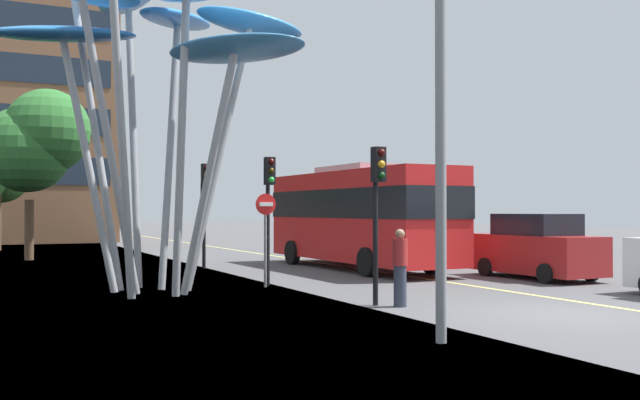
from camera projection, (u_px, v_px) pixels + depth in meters
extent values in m
cube|color=#4C4C4F|center=(562.00, 316.00, 15.17)|extent=(120.00, 240.00, 0.10)
cube|color=#E0D666|center=(622.00, 309.00, 15.94)|extent=(0.16, 144.00, 0.01)
cube|color=red|center=(359.00, 216.00, 26.68)|extent=(2.65, 10.22, 3.23)
cube|color=black|center=(359.00, 204.00, 26.68)|extent=(2.68, 10.33, 1.03)
cube|color=yellow|center=(301.00, 185.00, 31.21)|extent=(1.40, 0.12, 0.36)
cube|color=#B2B2B7|center=(359.00, 169.00, 26.70)|extent=(1.94, 3.59, 0.24)
cylinder|color=black|center=(348.00, 251.00, 30.05)|extent=(0.29, 0.96, 0.96)
cylinder|color=black|center=(292.00, 252.00, 28.92)|extent=(0.29, 0.96, 0.96)
cylinder|color=black|center=(431.00, 260.00, 24.71)|extent=(0.29, 0.96, 0.96)
cylinder|color=black|center=(367.00, 262.00, 23.58)|extent=(0.29, 0.96, 0.96)
cylinder|color=#9EA0A5|center=(220.00, 154.00, 19.86)|extent=(1.99, 0.24, 7.48)
ellipsoid|color=#388EDB|center=(251.00, 23.00, 20.28)|extent=(3.16, 1.27, 1.02)
cylinder|color=#9EA0A5|center=(170.00, 151.00, 20.23)|extent=(0.92, 1.08, 7.69)
ellipsoid|color=#2D7FD1|center=(178.00, 20.00, 20.79)|extent=(3.57, 4.04, 1.06)
cylinder|color=#9EA0A5|center=(133.00, 137.00, 20.79)|extent=(0.26, 1.64, 8.59)
cylinder|color=#9EA0A5|center=(94.00, 126.00, 19.87)|extent=(1.46, 1.69, 9.01)
cylinder|color=#9EA0A5|center=(88.00, 163.00, 19.06)|extent=(1.55, 0.88, 6.89)
ellipsoid|color=#2D7FD1|center=(62.00, 34.00, 19.10)|extent=(4.27, 3.20, 0.62)
cylinder|color=#9EA0A5|center=(109.00, 143.00, 18.26)|extent=(1.75, 0.71, 7.78)
cylinder|color=#9EA0A5|center=(120.00, 116.00, 17.11)|extent=(1.06, 1.47, 8.86)
cylinder|color=#9EA0A5|center=(181.00, 143.00, 18.10)|extent=(0.41, 0.68, 7.76)
cylinder|color=#9EA0A5|center=(209.00, 174.00, 18.29)|extent=(1.25, 1.47, 6.25)
ellipsoid|color=#4CA3E5|center=(235.00, 49.00, 18.01)|extent=(3.69, 4.01, 0.61)
cylinder|color=black|center=(375.00, 226.00, 16.49)|extent=(0.12, 0.12, 3.61)
cube|color=black|center=(378.00, 165.00, 16.39)|extent=(0.28, 0.24, 0.80)
sphere|color=#390706|center=(381.00, 153.00, 16.27)|extent=(0.18, 0.18, 0.18)
sphere|color=orange|center=(381.00, 164.00, 16.27)|extent=(0.18, 0.18, 0.18)
sphere|color=black|center=(381.00, 176.00, 16.26)|extent=(0.18, 0.18, 0.18)
cylinder|color=black|center=(268.00, 221.00, 20.88)|extent=(0.12, 0.12, 3.71)
cube|color=black|center=(270.00, 171.00, 20.77)|extent=(0.28, 0.24, 0.80)
sphere|color=#390706|center=(271.00, 162.00, 20.66)|extent=(0.18, 0.18, 0.18)
sphere|color=#3A2707|center=(271.00, 171.00, 20.66)|extent=(0.18, 0.18, 0.18)
sphere|color=green|center=(271.00, 180.00, 20.65)|extent=(0.18, 0.18, 0.18)
cylinder|color=black|center=(204.00, 216.00, 26.86)|extent=(0.12, 0.12, 3.90)
cube|color=black|center=(205.00, 174.00, 26.76)|extent=(0.28, 0.24, 0.80)
sphere|color=#390706|center=(206.00, 167.00, 26.64)|extent=(0.18, 0.18, 0.18)
sphere|color=orange|center=(206.00, 174.00, 26.64)|extent=(0.18, 0.18, 0.18)
sphere|color=black|center=(206.00, 181.00, 26.64)|extent=(0.18, 0.18, 0.18)
cylinder|color=black|center=(204.00, 225.00, 27.63)|extent=(0.12, 0.12, 3.25)
cube|color=black|center=(205.00, 193.00, 27.52)|extent=(0.28, 0.24, 0.80)
sphere|color=#390706|center=(206.00, 186.00, 27.41)|extent=(0.18, 0.18, 0.18)
sphere|color=orange|center=(206.00, 193.00, 27.41)|extent=(0.18, 0.18, 0.18)
sphere|color=black|center=(206.00, 199.00, 27.40)|extent=(0.18, 0.18, 0.18)
cube|color=maroon|center=(536.00, 254.00, 22.96)|extent=(1.81, 4.47, 1.21)
cube|color=black|center=(536.00, 224.00, 22.97)|extent=(1.67, 2.46, 0.68)
cylinder|color=black|center=(528.00, 265.00, 24.60)|extent=(0.20, 0.60, 0.60)
cylinder|color=black|center=(486.00, 267.00, 23.81)|extent=(0.20, 0.60, 0.60)
cylinder|color=black|center=(591.00, 271.00, 22.10)|extent=(0.20, 0.60, 0.60)
cylinder|color=black|center=(546.00, 274.00, 21.31)|extent=(0.20, 0.60, 0.60)
cube|color=gray|center=(420.00, 242.00, 29.56)|extent=(1.78, 4.44, 1.34)
cube|color=black|center=(420.00, 216.00, 29.57)|extent=(1.63, 2.44, 0.84)
cylinder|color=black|center=(420.00, 254.00, 31.18)|extent=(0.20, 0.60, 0.60)
cylinder|color=black|center=(384.00, 255.00, 30.40)|extent=(0.20, 0.60, 0.60)
cylinder|color=black|center=(458.00, 257.00, 28.69)|extent=(0.20, 0.60, 0.60)
cylinder|color=black|center=(421.00, 259.00, 27.92)|extent=(0.20, 0.60, 0.60)
cylinder|color=gray|center=(441.00, 95.00, 11.88)|extent=(0.18, 0.18, 8.15)
cylinder|color=brown|center=(29.00, 230.00, 31.45)|extent=(0.39, 0.39, 2.64)
sphere|color=#2D6B2D|center=(27.00, 150.00, 31.00)|extent=(3.64, 3.64, 3.64)
sphere|color=#2D6B2D|center=(18.00, 139.00, 31.49)|extent=(2.70, 2.70, 2.70)
sphere|color=#2D6B2D|center=(48.00, 131.00, 31.20)|extent=(3.65, 3.65, 3.65)
sphere|color=#428438|center=(1.00, 174.00, 40.06)|extent=(3.18, 3.18, 3.18)
sphere|color=#428438|center=(0.00, 148.00, 38.00)|extent=(3.48, 3.48, 3.48)
cylinder|color=#2D3342|center=(400.00, 286.00, 16.25)|extent=(0.29, 0.29, 0.92)
cylinder|color=maroon|center=(400.00, 252.00, 16.26)|extent=(0.34, 0.34, 0.61)
sphere|color=#937056|center=(400.00, 234.00, 16.26)|extent=(0.22, 0.22, 0.22)
cylinder|color=gray|center=(265.00, 240.00, 20.38)|extent=(0.08, 0.08, 2.64)
cylinder|color=red|center=(266.00, 204.00, 20.37)|extent=(0.60, 0.03, 0.60)
cube|color=white|center=(266.00, 204.00, 20.34)|extent=(0.40, 0.04, 0.11)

